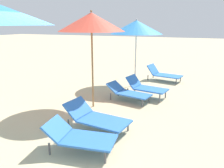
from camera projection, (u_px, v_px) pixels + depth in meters
lounger_nearest_shoreside at (79, 137)px, 4.25m from camera, size 1.40×0.85×0.57m
umbrella_second at (91, 22)px, 6.03m from camera, size 1.81×1.81×2.71m
lounger_second_shoreside at (128, 92)px, 7.07m from camera, size 1.46×0.77×0.53m
lounger_second_inland at (96, 117)px, 5.13m from camera, size 1.52×0.82×0.61m
umbrella_farthest at (136, 27)px, 8.37m from camera, size 1.96×1.96×2.55m
lounger_farthest_shoreside at (163, 74)px, 9.59m from camera, size 1.50×0.88×0.66m
lounger_farthest_inland at (146, 87)px, 7.44m from camera, size 1.38×0.81×0.67m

